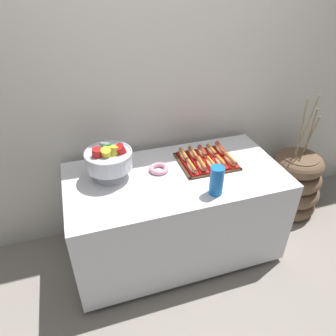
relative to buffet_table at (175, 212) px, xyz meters
name	(u,v)px	position (x,y,z in m)	size (l,w,h in m)	color
ground_plane	(175,247)	(0.00, 0.00, -0.39)	(10.00, 10.00, 0.00)	gray
back_wall	(155,75)	(0.00, 0.50, 0.91)	(6.00, 0.10, 2.60)	silver
buffet_table	(175,212)	(0.00, 0.00, 0.00)	(1.54, 0.78, 0.74)	silver
floor_vase	(293,184)	(1.19, 0.15, -0.11)	(0.50, 0.50, 1.17)	brown
serving_tray	(206,162)	(0.27, 0.08, 0.36)	(0.41, 0.36, 0.01)	#472B19
hot_dog_0	(192,168)	(0.12, 0.00, 0.39)	(0.06, 0.17, 0.06)	red
hot_dog_1	(201,165)	(0.19, 0.00, 0.39)	(0.08, 0.17, 0.06)	red
hot_dog_2	(211,164)	(0.27, 0.00, 0.38)	(0.07, 0.16, 0.06)	#B21414
hot_dog_3	(221,163)	(0.34, 0.00, 0.38)	(0.07, 0.15, 0.06)	red
hot_dog_4	(230,160)	(0.42, 0.00, 0.39)	(0.07, 0.18, 0.06)	red
hot_dog_5	(184,156)	(0.12, 0.16, 0.39)	(0.07, 0.18, 0.06)	#B21414
hot_dog_6	(193,154)	(0.19, 0.16, 0.39)	(0.06, 0.17, 0.06)	#B21414
hot_dog_7	(202,152)	(0.27, 0.16, 0.39)	(0.07, 0.16, 0.06)	red
hot_dog_8	(211,151)	(0.34, 0.16, 0.39)	(0.06, 0.17, 0.06)	red
hot_dog_9	(220,149)	(0.42, 0.16, 0.39)	(0.07, 0.18, 0.07)	#B21414
punch_bowl	(109,159)	(-0.44, 0.10, 0.50)	(0.32, 0.32, 0.27)	silver
cup_stack	(217,181)	(0.18, -0.28, 0.45)	(0.09, 0.09, 0.20)	blue
donut	(159,169)	(-0.10, 0.08, 0.37)	(0.14, 0.14, 0.03)	pink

